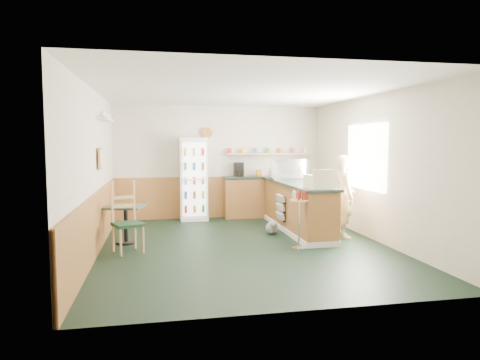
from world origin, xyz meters
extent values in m
plane|color=black|center=(0.00, 0.00, 0.00)|extent=(6.00, 6.00, 0.00)
cube|color=beige|center=(0.00, 3.01, 1.35)|extent=(5.00, 0.02, 2.70)
cube|color=beige|center=(-2.51, 0.00, 1.35)|extent=(0.02, 6.00, 2.70)
cube|color=beige|center=(2.51, 0.00, 1.35)|extent=(0.02, 6.00, 2.70)
cube|color=silver|center=(0.00, 0.00, 2.71)|extent=(5.00, 6.00, 0.02)
cube|color=#A26934|center=(0.00, 2.97, 0.50)|extent=(4.98, 0.05, 1.00)
cube|color=#A26934|center=(-2.47, 0.00, 0.50)|extent=(0.05, 5.98, 1.00)
cube|color=white|center=(2.46, 0.30, 1.55)|extent=(0.06, 1.45, 1.25)
cube|color=#BC9446|center=(-2.45, 0.50, 1.55)|extent=(0.03, 0.32, 0.38)
cube|color=silver|center=(-2.40, 1.00, 2.25)|extent=(0.18, 1.20, 0.03)
cylinder|color=#986326|center=(-0.30, 2.94, 2.05)|extent=(0.26, 0.04, 0.26)
cube|color=#A26934|center=(1.35, 1.07, 0.47)|extent=(0.60, 2.95, 0.95)
cube|color=silver|center=(1.35, 1.07, 0.05)|extent=(0.64, 2.97, 0.10)
cube|color=#2B3B31|center=(1.35, 1.08, 0.98)|extent=(0.68, 3.01, 0.05)
cube|color=#A26934|center=(1.20, 2.80, 0.47)|extent=(2.20, 0.38, 0.95)
cube|color=#2B3B31|center=(1.20, 2.80, 0.98)|extent=(2.24, 0.42, 0.05)
cube|color=tan|center=(1.20, 2.88, 1.55)|extent=(2.10, 0.22, 0.04)
cube|color=black|center=(0.45, 2.80, 1.18)|extent=(0.22, 0.18, 0.34)
cylinder|color=#B2664C|center=(0.25, 2.88, 1.63)|extent=(0.10, 0.10, 0.12)
cylinder|color=#B2664C|center=(0.57, 2.88, 1.63)|extent=(0.10, 0.10, 0.12)
cylinder|color=#B2664C|center=(0.88, 2.88, 1.63)|extent=(0.10, 0.10, 0.12)
cylinder|color=#B2664C|center=(1.20, 2.88, 1.63)|extent=(0.10, 0.10, 0.12)
cylinder|color=#B2664C|center=(1.52, 2.88, 1.63)|extent=(0.10, 0.10, 0.12)
cylinder|color=#B2664C|center=(1.83, 2.88, 1.63)|extent=(0.10, 0.10, 0.12)
cylinder|color=#B2664C|center=(2.15, 2.88, 1.63)|extent=(0.10, 0.10, 0.12)
cube|color=white|center=(-0.64, 2.78, 0.97)|extent=(0.64, 0.45, 1.94)
cube|color=white|center=(-0.64, 2.55, 0.98)|extent=(0.54, 0.02, 1.71)
cube|color=silver|center=(-0.64, 2.48, 0.98)|extent=(0.58, 0.02, 1.78)
cube|color=silver|center=(1.35, 1.67, 1.04)|extent=(0.78, 0.41, 0.05)
cube|color=silver|center=(1.35, 1.67, 1.26)|extent=(0.76, 0.39, 0.39)
cube|color=beige|center=(1.35, -0.11, 1.13)|extent=(0.45, 0.47, 0.24)
imported|color=tan|center=(2.05, 0.34, 0.79)|extent=(0.41, 0.55, 1.59)
cylinder|color=silver|center=(0.91, -0.36, 0.01)|extent=(0.25, 0.25, 0.02)
cylinder|color=silver|center=(0.91, -0.36, 0.42)|extent=(0.04, 0.04, 0.83)
cylinder|color=tan|center=(0.91, -0.36, 0.84)|extent=(0.32, 0.32, 0.02)
cylinder|color=red|center=(0.99, -0.40, 0.92)|extent=(0.04, 0.04, 0.14)
cylinder|color=red|center=(1.00, -0.33, 0.92)|extent=(0.04, 0.04, 0.14)
cylinder|color=red|center=(0.94, -0.27, 0.92)|extent=(0.04, 0.04, 0.14)
cylinder|color=red|center=(0.87, -0.27, 0.92)|extent=(0.04, 0.04, 0.14)
cylinder|color=red|center=(0.82, -0.32, 0.92)|extent=(0.04, 0.04, 0.14)
cylinder|color=red|center=(0.82, -0.40, 0.92)|extent=(0.04, 0.04, 0.14)
cylinder|color=red|center=(0.87, -0.45, 0.92)|extent=(0.04, 0.04, 0.14)
cylinder|color=red|center=(0.94, -0.45, 0.92)|extent=(0.04, 0.04, 0.14)
cube|color=black|center=(1.01, 1.06, 0.25)|extent=(0.05, 0.45, 0.03)
cube|color=beige|center=(0.99, 1.06, 0.32)|extent=(0.09, 0.41, 0.15)
cube|color=black|center=(1.01, 1.06, 0.43)|extent=(0.05, 0.45, 0.03)
cube|color=beige|center=(0.99, 1.06, 0.50)|extent=(0.09, 0.41, 0.15)
cube|color=black|center=(1.01, 1.06, 0.62)|extent=(0.05, 0.45, 0.03)
cube|color=beige|center=(0.99, 1.06, 0.69)|extent=(0.09, 0.41, 0.15)
cylinder|color=black|center=(-2.05, 0.59, 0.02)|extent=(0.36, 0.36, 0.04)
cylinder|color=black|center=(-2.05, 0.59, 0.34)|extent=(0.07, 0.07, 0.63)
cube|color=#2B3B31|center=(-2.05, 0.59, 0.67)|extent=(0.76, 0.76, 0.04)
cube|color=#15301D|center=(-1.97, -0.08, 0.47)|extent=(0.58, 0.58, 0.05)
cylinder|color=tan|center=(-2.16, -0.27, 0.23)|extent=(0.04, 0.04, 0.46)
cylinder|color=tan|center=(-1.78, -0.27, 0.23)|extent=(0.04, 0.04, 0.46)
cylinder|color=tan|center=(-2.16, 0.11, 0.23)|extent=(0.04, 0.04, 0.46)
cylinder|color=tan|center=(-1.78, 0.11, 0.23)|extent=(0.04, 0.04, 0.46)
cube|color=tan|center=(-1.97, 0.12, 0.83)|extent=(0.38, 0.20, 0.71)
sphere|color=gray|center=(0.75, 0.85, 0.12)|extent=(0.25, 0.25, 0.25)
sphere|color=gray|center=(0.75, 0.73, 0.22)|extent=(0.15, 0.15, 0.15)
camera|label=1|loc=(-1.47, -7.29, 1.83)|focal=32.00mm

